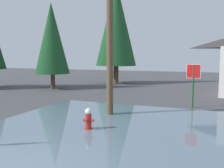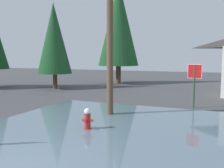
{
  "view_description": "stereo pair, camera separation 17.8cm",
  "coord_description": "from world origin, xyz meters",
  "px_view_note": "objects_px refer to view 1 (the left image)",
  "views": [
    {
      "loc": [
        4.03,
        -3.72,
        2.59
      ],
      "look_at": [
        0.21,
        5.9,
        1.44
      ],
      "focal_mm": 39.45,
      "sensor_mm": 36.0,
      "label": 1
    },
    {
      "loc": [
        4.19,
        -3.66,
        2.59
      ],
      "look_at": [
        0.21,
        5.9,
        1.44
      ],
      "focal_mm": 39.45,
      "sensor_mm": 36.0,
      "label": 2
    }
  ],
  "objects_px": {
    "utility_pole": "(110,0)",
    "fire_hydrant": "(88,120)",
    "stop_sign_far": "(193,77)",
    "pine_tree_short_left": "(52,38)",
    "pine_tree_mid_left": "(116,24)"
  },
  "relations": [
    {
      "from": "utility_pole",
      "to": "fire_hydrant",
      "type": "bearing_deg",
      "value": -86.66
    },
    {
      "from": "stop_sign_far",
      "to": "pine_tree_short_left",
      "type": "height_order",
      "value": "pine_tree_short_left"
    },
    {
      "from": "fire_hydrant",
      "to": "stop_sign_far",
      "type": "xyz_separation_m",
      "value": [
        3.12,
        5.51,
        1.18
      ]
    },
    {
      "from": "fire_hydrant",
      "to": "utility_pole",
      "type": "bearing_deg",
      "value": 93.34
    },
    {
      "from": "stop_sign_far",
      "to": "pine_tree_mid_left",
      "type": "relative_size",
      "value": 0.23
    },
    {
      "from": "fire_hydrant",
      "to": "pine_tree_short_left",
      "type": "bearing_deg",
      "value": 130.75
    },
    {
      "from": "pine_tree_mid_left",
      "to": "pine_tree_short_left",
      "type": "distance_m",
      "value": 6.69
    },
    {
      "from": "fire_hydrant",
      "to": "pine_tree_mid_left",
      "type": "distance_m",
      "value": 16.29
    },
    {
      "from": "utility_pole",
      "to": "stop_sign_far",
      "type": "bearing_deg",
      "value": 44.35
    },
    {
      "from": "utility_pole",
      "to": "pine_tree_mid_left",
      "type": "bearing_deg",
      "value": 109.53
    },
    {
      "from": "stop_sign_far",
      "to": "pine_tree_short_left",
      "type": "bearing_deg",
      "value": 161.55
    },
    {
      "from": "pine_tree_mid_left",
      "to": "fire_hydrant",
      "type": "bearing_deg",
      "value": -72.89
    },
    {
      "from": "fire_hydrant",
      "to": "utility_pole",
      "type": "xyz_separation_m",
      "value": [
        -0.14,
        2.33,
        4.55
      ]
    },
    {
      "from": "fire_hydrant",
      "to": "pine_tree_short_left",
      "type": "distance_m",
      "value": 12.67
    },
    {
      "from": "stop_sign_far",
      "to": "pine_tree_short_left",
      "type": "distance_m",
      "value": 11.9
    }
  ]
}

